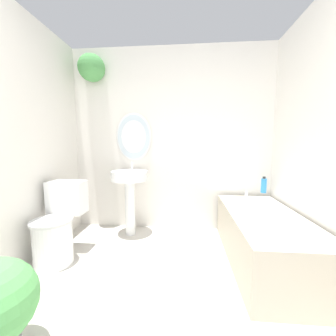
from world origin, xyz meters
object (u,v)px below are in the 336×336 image
toilet (58,226)px  bathtub (263,237)px  shampoo_bottle (264,185)px  pedestal_sink (130,186)px

toilet → bathtub: (2.01, 0.12, -0.09)m
bathtub → shampoo_bottle: shampoo_bottle is taller
toilet → bathtub: size_ratio=0.53×
toilet → pedestal_sink: (0.56, 0.62, 0.29)m
bathtub → shampoo_bottle: bearing=71.7°
toilet → shampoo_bottle: size_ratio=3.88×
toilet → pedestal_sink: 0.89m
bathtub → shampoo_bottle: (0.19, 0.57, 0.40)m
pedestal_sink → shampoo_bottle: 1.64m
toilet → bathtub: 2.02m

